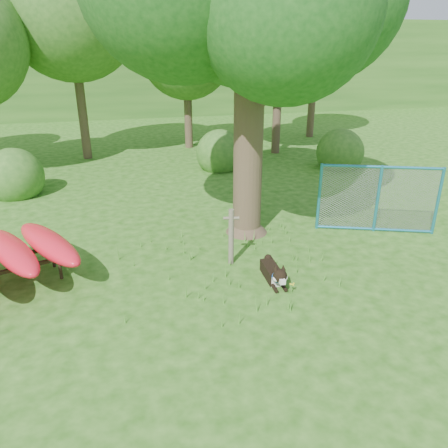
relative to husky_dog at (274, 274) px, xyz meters
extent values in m
plane|color=#1F5010|center=(-1.03, -0.33, -0.19)|extent=(80.00, 80.00, 0.00)
cylinder|color=#3E2F22|center=(0.19, 2.57, 2.56)|extent=(0.84, 0.84, 5.49)
cone|color=#3E2F22|center=(0.19, 2.57, 0.09)|extent=(1.25, 1.25, 0.55)
sphere|color=#144814|center=(0.45, 1.17, 4.86)|extent=(3.52, 3.52, 3.52)
cylinder|color=#3E2F22|center=(0.84, 2.43, 3.33)|extent=(1.57, 0.41, 1.17)
cylinder|color=#3E2F22|center=(-0.30, 2.90, 3.77)|extent=(1.07, 1.00, 1.12)
cylinder|color=brown|center=(-0.64, 0.99, 0.44)|extent=(0.14, 0.14, 1.26)
cylinder|color=brown|center=(-0.64, 0.99, 0.88)|extent=(0.35, 0.14, 0.07)
cylinder|color=black|center=(-4.19, 1.20, 0.03)|extent=(0.09, 0.09, 0.43)
cylinder|color=black|center=(-4.38, 1.77, 0.03)|extent=(0.09, 0.09, 0.43)
ellipsoid|color=red|center=(-5.03, 1.23, 0.51)|extent=(1.72, 2.60, 0.42)
ellipsoid|color=red|center=(-4.37, 1.45, 0.51)|extent=(1.79, 2.58, 0.42)
cube|color=black|center=(0.00, 0.18, -0.06)|extent=(0.31, 0.76, 0.26)
cube|color=white|center=(-0.01, -0.14, -0.07)|extent=(0.24, 0.16, 0.23)
sphere|color=black|center=(-0.02, -0.33, 0.13)|extent=(0.28, 0.28, 0.28)
cube|color=white|center=(-0.02, -0.46, 0.09)|extent=(0.11, 0.15, 0.10)
sphere|color=white|center=(-0.10, -0.35, 0.09)|extent=(0.13, 0.13, 0.13)
sphere|color=white|center=(0.07, -0.35, 0.09)|extent=(0.13, 0.13, 0.13)
cone|color=black|center=(-0.09, -0.28, 0.28)|extent=(0.12, 0.14, 0.13)
cone|color=black|center=(0.06, -0.29, 0.28)|extent=(0.11, 0.13, 0.13)
cylinder|color=black|center=(-0.11, -0.29, -0.14)|extent=(0.09, 0.32, 0.07)
cylinder|color=black|center=(0.08, -0.30, -0.14)|extent=(0.09, 0.32, 0.07)
sphere|color=black|center=(0.07, 0.59, 0.05)|extent=(0.17, 0.17, 0.17)
torus|color=#1649A9|center=(-0.01, -0.24, 0.07)|extent=(0.27, 0.09, 0.27)
cylinder|color=teal|center=(2.04, 2.35, 0.68)|extent=(0.10, 0.10, 1.73)
cylinder|color=teal|center=(3.38, 1.83, 0.68)|extent=(0.10, 0.10, 1.73)
cylinder|color=teal|center=(4.73, 1.31, 0.68)|extent=(0.10, 0.10, 1.73)
cylinder|color=teal|center=(3.38, 1.83, 1.50)|extent=(2.71, 1.10, 0.07)
cylinder|color=teal|center=(3.38, 1.83, -0.14)|extent=(2.71, 1.10, 0.07)
plane|color=gray|center=(3.38, 1.83, 0.68)|extent=(2.69, 1.04, 2.88)
cylinder|color=#4D8D2E|center=(0.18, -0.48, -0.10)|extent=(0.02, 0.02, 0.19)
sphere|color=yellow|center=(0.18, -0.48, 0.00)|extent=(0.03, 0.03, 0.03)
sphere|color=yellow|center=(0.22, -0.47, 0.01)|extent=(0.03, 0.03, 0.03)
sphere|color=yellow|center=(0.16, -0.44, -0.01)|extent=(0.03, 0.03, 0.03)
sphere|color=yellow|center=(0.19, -0.51, 0.00)|extent=(0.03, 0.03, 0.03)
sphere|color=yellow|center=(0.16, -0.49, 0.01)|extent=(0.03, 0.03, 0.03)
cylinder|color=#3E2F22|center=(-4.03, 11.67, 2.44)|extent=(0.36, 0.36, 5.25)
sphere|color=#2D5E1E|center=(-4.03, 11.67, 5.44)|extent=(5.20, 5.20, 5.20)
cylinder|color=#3E2F22|center=(0.47, 12.67, 1.74)|extent=(0.36, 0.36, 3.85)
sphere|color=#2D5E1E|center=(0.47, 12.67, 3.94)|extent=(4.00, 4.00, 4.00)
cylinder|color=#3E2F22|center=(3.97, 10.67, 2.19)|extent=(0.36, 0.36, 4.76)
sphere|color=#2D5E1E|center=(3.97, 10.67, 4.91)|extent=(4.80, 4.80, 4.80)
cylinder|color=#3E2F22|center=(6.97, 13.67, 2.26)|extent=(0.36, 0.36, 4.90)
sphere|color=#2D5E1E|center=(6.97, 13.67, 5.06)|extent=(4.60, 4.60, 4.60)
sphere|color=#2D5E1E|center=(-6.03, 7.17, -0.19)|extent=(1.80, 1.80, 1.80)
sphere|color=#2D5E1E|center=(5.47, 7.67, -0.19)|extent=(1.80, 1.80, 1.80)
sphere|color=#2D5E1E|center=(0.97, 8.67, -0.19)|extent=(1.80, 1.80, 1.80)
cube|color=#2D5E1E|center=(-1.03, 27.67, 2.81)|extent=(80.00, 12.00, 6.00)
camera|label=1|loc=(-2.87, -7.23, 4.27)|focal=35.00mm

